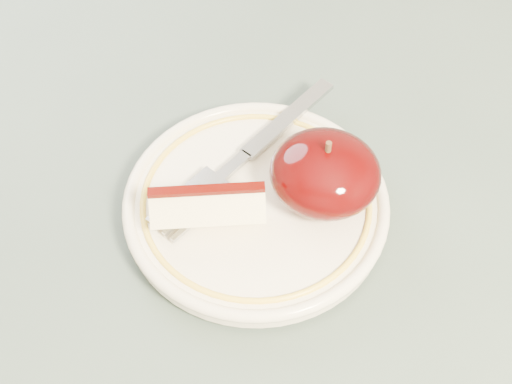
% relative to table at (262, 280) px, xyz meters
% --- Properties ---
extents(table, '(0.90, 0.90, 0.75)m').
position_rel_table_xyz_m(table, '(0.00, 0.00, 0.00)').
color(table, brown).
rests_on(table, ground).
extents(plate, '(0.19, 0.19, 0.02)m').
position_rel_table_xyz_m(plate, '(-0.01, 0.00, 0.10)').
color(plate, beige).
rests_on(plate, table).
extents(apple_half, '(0.08, 0.07, 0.06)m').
position_rel_table_xyz_m(apple_half, '(0.04, 0.02, 0.13)').
color(apple_half, black).
rests_on(apple_half, plate).
extents(apple_wedge, '(0.08, 0.05, 0.04)m').
position_rel_table_xyz_m(apple_wedge, '(-0.03, -0.02, 0.12)').
color(apple_wedge, beige).
rests_on(apple_wedge, plate).
extents(fork, '(0.10, 0.17, 0.00)m').
position_rel_table_xyz_m(fork, '(-0.02, 0.04, 0.11)').
color(fork, '#94979C').
rests_on(fork, plate).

